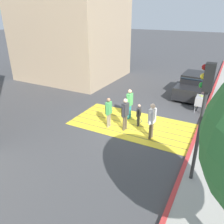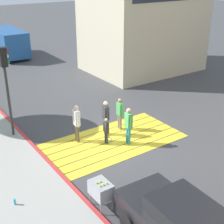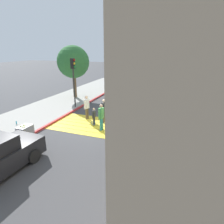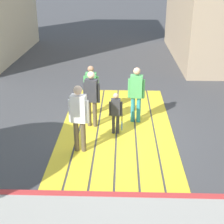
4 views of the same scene
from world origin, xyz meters
TOP-DOWN VIEW (x-y plane):
  - ground_plane at (0.00, 0.00)m, footprint 120.00×120.00m
  - crosswalk_stripes at (0.00, 0.00)m, footprint 6.40×3.25m
  - curb_painted at (-3.25, 0.00)m, footprint 0.16×40.00m
  - building_far_south at (8.50, -6.36)m, footprint 8.00×7.04m
  - car_parked_near_curb at (-2.00, -6.25)m, footprint 2.13×4.37m
  - traffic_light_corner at (-3.58, 3.03)m, footprint 0.39×0.28m
  - tennis_ball_cart at (-2.90, -3.46)m, footprint 0.56×0.80m
  - pedestrian_adult_lead at (-1.35, 0.91)m, footprint 0.28×0.52m
  - pedestrian_adult_trailing at (0.97, 0.82)m, footprint 0.22×0.48m
  - pedestrian_adult_side at (0.43, -0.57)m, footprint 0.27×0.50m
  - pedestrian_teen_behind at (0.09, 0.73)m, footprint 0.28×0.49m
  - pedestrian_child_with_racket at (-0.36, 0.01)m, footprint 0.28×0.38m

SIDE VIEW (x-z plane):
  - ground_plane at x=0.00m, z-range 0.00..0.00m
  - crosswalk_stripes at x=0.00m, z-range 0.00..0.01m
  - curb_painted at x=-3.25m, z-range 0.00..0.13m
  - pedestrian_child_with_racket at x=-0.36m, z-range 0.07..1.31m
  - tennis_ball_cart at x=-2.90m, z-range 0.19..1.21m
  - car_parked_near_curb at x=-2.00m, z-range -0.05..1.52m
  - pedestrian_adult_trailing at x=0.97m, z-range 0.13..1.75m
  - pedestrian_teen_behind at x=0.09m, z-range 0.14..1.84m
  - pedestrian_adult_side at x=0.43m, z-range 0.14..1.87m
  - pedestrian_adult_lead at x=-1.35m, z-range 0.15..1.93m
  - traffic_light_corner at x=-3.58m, z-range 0.92..5.16m
  - building_far_south at x=8.50m, z-range 0.00..10.20m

